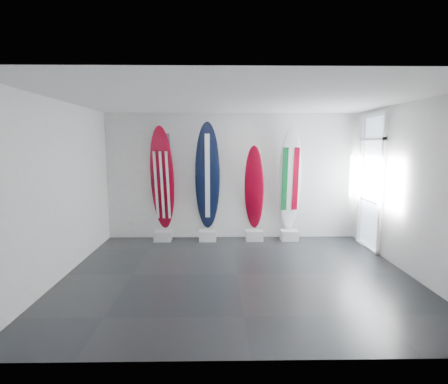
{
  "coord_description": "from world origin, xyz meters",
  "views": [
    {
      "loc": [
        -0.34,
        -5.93,
        2.26
      ],
      "look_at": [
        -0.21,
        1.4,
        1.27
      ],
      "focal_mm": 28.21,
      "sensor_mm": 36.0,
      "label": 1
    }
  ],
  "objects_px": {
    "surfboard_navy": "(207,177)",
    "surfboard_italy": "(290,179)",
    "surfboard_usa": "(162,179)",
    "surfboard_swiss": "(254,188)"
  },
  "relations": [
    {
      "from": "surfboard_usa",
      "to": "surfboard_italy",
      "type": "relative_size",
      "value": 1.02
    },
    {
      "from": "surfboard_navy",
      "to": "surfboard_swiss",
      "type": "distance_m",
      "value": 1.13
    },
    {
      "from": "surfboard_usa",
      "to": "surfboard_italy",
      "type": "distance_m",
      "value": 3.0
    },
    {
      "from": "surfboard_navy",
      "to": "surfboard_italy",
      "type": "relative_size",
      "value": 1.05
    },
    {
      "from": "surfboard_navy",
      "to": "surfboard_italy",
      "type": "distance_m",
      "value": 1.94
    },
    {
      "from": "surfboard_navy",
      "to": "surfboard_swiss",
      "type": "height_order",
      "value": "surfboard_navy"
    },
    {
      "from": "surfboard_navy",
      "to": "surfboard_italy",
      "type": "height_order",
      "value": "surfboard_navy"
    },
    {
      "from": "surfboard_navy",
      "to": "surfboard_usa",
      "type": "bearing_deg",
      "value": 178.5
    },
    {
      "from": "surfboard_usa",
      "to": "surfboard_swiss",
      "type": "bearing_deg",
      "value": 4.25
    },
    {
      "from": "surfboard_navy",
      "to": "surfboard_swiss",
      "type": "xyz_separation_m",
      "value": [
        1.1,
        0.0,
        -0.27
      ]
    }
  ]
}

